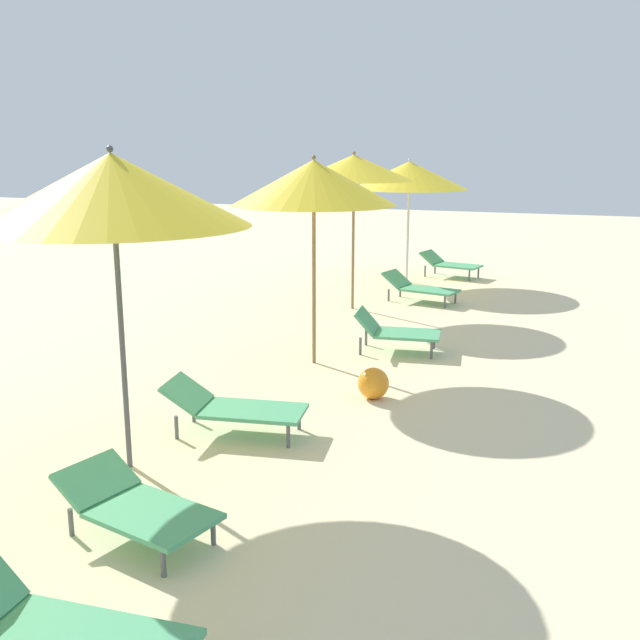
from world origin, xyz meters
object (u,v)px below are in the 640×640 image
at_px(lounger_fifth_shoreside, 395,331).
at_px(lounger_farthest_shoreside, 450,264).
at_px(umbrella_fifth, 314,183).
at_px(umbrella_fourth, 112,190).
at_px(umbrella_farthest, 409,175).
at_px(lounger_sixth_shoreside, 420,287).
at_px(beach_ball, 373,383).
at_px(lounger_third_shoreside, 47,631).
at_px(lounger_fourth_shoreside, 233,406).
at_px(umbrella_sixth, 354,168).
at_px(lounger_fourth_inland, 136,505).

distance_m(lounger_fifth_shoreside, lounger_farthest_shoreside, 6.68).
bearing_deg(umbrella_fifth, umbrella_fourth, -95.40).
height_order(umbrella_fourth, umbrella_farthest, umbrella_fourth).
relative_size(lounger_sixth_shoreside, beach_ball, 4.08).
distance_m(lounger_third_shoreside, lounger_fourth_shoreside, 3.71).
bearing_deg(lounger_fourth_shoreside, umbrella_sixth, 87.32).
xyz_separation_m(lounger_fifth_shoreside, umbrella_sixth, (-1.54, 2.60, 2.25)).
relative_size(umbrella_fourth, beach_ball, 7.81).
bearing_deg(umbrella_farthest, umbrella_fourth, -89.79).
bearing_deg(umbrella_fourth, beach_ball, 59.57).
distance_m(lounger_farthest_shoreside, beach_ball, 8.80).
bearing_deg(lounger_fourth_inland, umbrella_fourth, 140.55).
bearing_deg(beach_ball, lounger_fourth_shoreside, -122.98).
bearing_deg(umbrella_sixth, umbrella_fourth, -87.86).
bearing_deg(umbrella_sixth, lounger_fifth_shoreside, -59.37).
height_order(lounger_fourth_inland, umbrella_fifth, umbrella_fifth).
bearing_deg(umbrella_fourth, lounger_farthest_shoreside, 86.34).
xyz_separation_m(lounger_fourth_shoreside, lounger_farthest_shoreside, (0.20, 10.35, 0.01)).
relative_size(lounger_fourth_inland, umbrella_fifth, 0.49).
height_order(lounger_fourth_inland, lounger_farthest_shoreside, lounger_farthest_shoreside).
bearing_deg(umbrella_sixth, lounger_farthest_shoreside, 76.06).
relative_size(umbrella_fourth, umbrella_sixth, 1.03).
xyz_separation_m(umbrella_sixth, lounger_sixth_shoreside, (1.02, 1.04, -2.28)).
bearing_deg(umbrella_fourth, lounger_fourth_shoreside, 63.61).
xyz_separation_m(lounger_fourth_inland, umbrella_fifth, (-0.47, 4.89, 2.20)).
height_order(umbrella_farthest, lounger_farthest_shoreside, umbrella_farthest).
relative_size(lounger_third_shoreside, lounger_fourth_inland, 1.16).
bearing_deg(umbrella_fifth, lounger_farthest_shoreside, 87.21).
xyz_separation_m(lounger_fourth_shoreside, umbrella_fifth, (-0.18, 2.73, 2.17)).
bearing_deg(lounger_fourth_shoreside, lounger_fourth_inland, -92.21).
distance_m(umbrella_fourth, lounger_fourth_shoreside, 2.57).
relative_size(umbrella_sixth, lounger_farthest_shoreside, 1.98).
bearing_deg(lounger_sixth_shoreside, lounger_third_shoreside, -75.17).
xyz_separation_m(lounger_third_shoreside, umbrella_sixth, (-1.56, 9.93, 2.26)).
bearing_deg(lounger_farthest_shoreside, lounger_fifth_shoreside, -73.50).
bearing_deg(lounger_sixth_shoreside, lounger_fourth_shoreside, -79.61).
xyz_separation_m(lounger_fourth_shoreside, umbrella_sixth, (-0.81, 6.29, 2.27)).
relative_size(lounger_farthest_shoreside, beach_ball, 3.84).
bearing_deg(lounger_fourth_shoreside, umbrella_fourth, -126.42).
height_order(lounger_fourth_shoreside, umbrella_sixth, umbrella_sixth).
distance_m(umbrella_fifth, lounger_farthest_shoreside, 7.93).
bearing_deg(beach_ball, lounger_third_shoreside, -93.15).
relative_size(lounger_fourth_inland, umbrella_sixth, 0.48).
bearing_deg(lounger_fifth_shoreside, umbrella_farthest, 93.95).
relative_size(lounger_third_shoreside, lounger_fifth_shoreside, 1.22).
height_order(lounger_third_shoreside, umbrella_farthest, umbrella_farthest).
bearing_deg(lounger_fourth_inland, lounger_sixth_shoreside, 103.41).
distance_m(umbrella_fourth, lounger_fourth_inland, 2.67).
relative_size(lounger_fourth_shoreside, lounger_sixth_shoreside, 1.00).
xyz_separation_m(lounger_fifth_shoreside, lounger_farthest_shoreside, (-0.53, 6.66, -0.01)).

